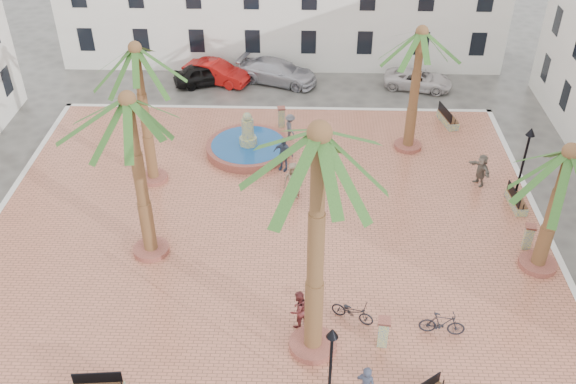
{
  "coord_description": "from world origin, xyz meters",
  "views": [
    {
      "loc": [
        1.74,
        -24.23,
        18.82
      ],
      "look_at": [
        1.0,
        0.0,
        1.6
      ],
      "focal_mm": 40.0,
      "sensor_mm": 36.0,
      "label": 1
    }
  ],
  "objects_px": {
    "fountain": "(248,146)",
    "car_silver": "(278,72)",
    "palm_e": "(566,169)",
    "cyclist_b": "(298,309)",
    "palm_s": "(319,162)",
    "bollard_se": "(383,332)",
    "palm_ne": "(420,47)",
    "bicycle_b": "(442,324)",
    "car_white": "(418,80)",
    "palm_sw": "(130,119)",
    "bench_e": "(516,201)",
    "bench_ne": "(448,119)",
    "bollard_e": "(528,236)",
    "lamppost_s": "(331,354)",
    "car_black": "(206,74)",
    "pedestrian_fountain_a": "(293,180)",
    "bicycle_a": "(353,311)",
    "pedestrian_north": "(290,127)",
    "pedestrian_fountain_b": "(283,154)",
    "lamppost_e": "(526,152)",
    "car_red": "(216,72)",
    "pedestrian_east": "(481,170)",
    "palm_nw": "(137,64)",
    "bollard_n": "(281,117)"
  },
  "relations": [
    {
      "from": "palm_ne",
      "to": "bicycle_a",
      "type": "relative_size",
      "value": 4.07
    },
    {
      "from": "bollard_se",
      "to": "bicycle_b",
      "type": "height_order",
      "value": "bollard_se"
    },
    {
      "from": "bench_e",
      "to": "pedestrian_north",
      "type": "xyz_separation_m",
      "value": [
        -11.16,
        6.02,
        0.51
      ]
    },
    {
      "from": "bicycle_b",
      "to": "car_white",
      "type": "distance_m",
      "value": 21.56
    },
    {
      "from": "bollard_e",
      "to": "car_white",
      "type": "bearing_deg",
      "value": 99.22
    },
    {
      "from": "palm_e",
      "to": "cyclist_b",
      "type": "height_order",
      "value": "palm_e"
    },
    {
      "from": "lamppost_e",
      "to": "bicycle_a",
      "type": "height_order",
      "value": "lamppost_e"
    },
    {
      "from": "bollard_n",
      "to": "car_white",
      "type": "relative_size",
      "value": 0.28
    },
    {
      "from": "bench_ne",
      "to": "pedestrian_fountain_b",
      "type": "bearing_deg",
      "value": 105.5
    },
    {
      "from": "bollard_n",
      "to": "bicycle_a",
      "type": "bearing_deg",
      "value": -77.57
    },
    {
      "from": "bench_ne",
      "to": "bicycle_a",
      "type": "xyz_separation_m",
      "value": [
        -6.43,
        -15.9,
        0.16
      ]
    },
    {
      "from": "pedestrian_fountain_a",
      "to": "car_black",
      "type": "bearing_deg",
      "value": 104.62
    },
    {
      "from": "bicycle_a",
      "to": "pedestrian_fountain_a",
      "type": "height_order",
      "value": "pedestrian_fountain_a"
    },
    {
      "from": "cyclist_b",
      "to": "pedestrian_north",
      "type": "height_order",
      "value": "cyclist_b"
    },
    {
      "from": "bench_e",
      "to": "pedestrian_north",
      "type": "height_order",
      "value": "pedestrian_north"
    },
    {
      "from": "bench_ne",
      "to": "bicycle_a",
      "type": "height_order",
      "value": "bench_ne"
    },
    {
      "from": "bollard_se",
      "to": "palm_ne",
      "type": "bearing_deg",
      "value": 79.3
    },
    {
      "from": "palm_s",
      "to": "car_white",
      "type": "bearing_deg",
      "value": 72.8
    },
    {
      "from": "bench_ne",
      "to": "lamppost_s",
      "type": "distance_m",
      "value": 21.23
    },
    {
      "from": "palm_ne",
      "to": "bench_e",
      "type": "xyz_separation_m",
      "value": [
        4.59,
        -5.33,
        -5.66
      ]
    },
    {
      "from": "palm_sw",
      "to": "car_white",
      "type": "height_order",
      "value": "palm_sw"
    },
    {
      "from": "palm_sw",
      "to": "bollard_se",
      "type": "xyz_separation_m",
      "value": [
        9.77,
        -5.04,
        -6.0
      ]
    },
    {
      "from": "palm_ne",
      "to": "lamppost_s",
      "type": "bearing_deg",
      "value": -105.72
    },
    {
      "from": "cyclist_b",
      "to": "car_black",
      "type": "height_order",
      "value": "cyclist_b"
    },
    {
      "from": "palm_ne",
      "to": "lamppost_e",
      "type": "xyz_separation_m",
      "value": [
        4.72,
        -4.68,
        -3.23
      ]
    },
    {
      "from": "pedestrian_fountain_a",
      "to": "bicycle_a",
      "type": "bearing_deg",
      "value": -83.63
    },
    {
      "from": "palm_nw",
      "to": "bicycle_b",
      "type": "xyz_separation_m",
      "value": [
        13.11,
        -10.12,
        -5.88
      ]
    },
    {
      "from": "car_red",
      "to": "car_silver",
      "type": "distance_m",
      "value": 4.06
    },
    {
      "from": "pedestrian_east",
      "to": "cyclist_b",
      "type": "bearing_deg",
      "value": -66.93
    },
    {
      "from": "lamppost_s",
      "to": "car_black",
      "type": "distance_m",
      "value": 26.1
    },
    {
      "from": "pedestrian_fountain_b",
      "to": "car_white",
      "type": "height_order",
      "value": "pedestrian_fountain_b"
    },
    {
      "from": "fountain",
      "to": "car_silver",
      "type": "relative_size",
      "value": 0.87
    },
    {
      "from": "palm_s",
      "to": "lamppost_e",
      "type": "bearing_deg",
      "value": 44.46
    },
    {
      "from": "lamppost_s",
      "to": "pedestrian_north",
      "type": "bearing_deg",
      "value": 95.83
    },
    {
      "from": "palm_s",
      "to": "bollard_se",
      "type": "relative_size",
      "value": 7.44
    },
    {
      "from": "bench_ne",
      "to": "bollard_e",
      "type": "bearing_deg",
      "value": 174.52
    },
    {
      "from": "palm_e",
      "to": "lamppost_e",
      "type": "xyz_separation_m",
      "value": [
        0.32,
        5.03,
        -2.3
      ]
    },
    {
      "from": "fountain",
      "to": "pedestrian_fountain_a",
      "type": "relative_size",
      "value": 2.44
    },
    {
      "from": "fountain",
      "to": "palm_nw",
      "type": "xyz_separation_m",
      "value": [
        -4.68,
        -2.9,
        6.07
      ]
    },
    {
      "from": "palm_nw",
      "to": "bollard_n",
      "type": "relative_size",
      "value": 6.1
    },
    {
      "from": "bollard_n",
      "to": "bollard_e",
      "type": "height_order",
      "value": "bollard_e"
    },
    {
      "from": "fountain",
      "to": "bicycle_a",
      "type": "bearing_deg",
      "value": -67.76
    },
    {
      "from": "palm_s",
      "to": "pedestrian_east",
      "type": "distance_m",
      "value": 15.76
    },
    {
      "from": "pedestrian_fountain_b",
      "to": "palm_nw",
      "type": "bearing_deg",
      "value": -145.5
    },
    {
      "from": "pedestrian_fountain_a",
      "to": "pedestrian_fountain_b",
      "type": "relative_size",
      "value": 0.99
    },
    {
      "from": "bench_e",
      "to": "lamppost_e",
      "type": "bearing_deg",
      "value": -15.27
    },
    {
      "from": "palm_sw",
      "to": "palm_ne",
      "type": "distance_m",
      "value": 15.55
    },
    {
      "from": "cyclist_b",
      "to": "car_silver",
      "type": "height_order",
      "value": "cyclist_b"
    },
    {
      "from": "palm_e",
      "to": "bench_e",
      "type": "relative_size",
      "value": 3.36
    },
    {
      "from": "fountain",
      "to": "palm_sw",
      "type": "distance_m",
      "value": 11.28
    }
  ]
}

